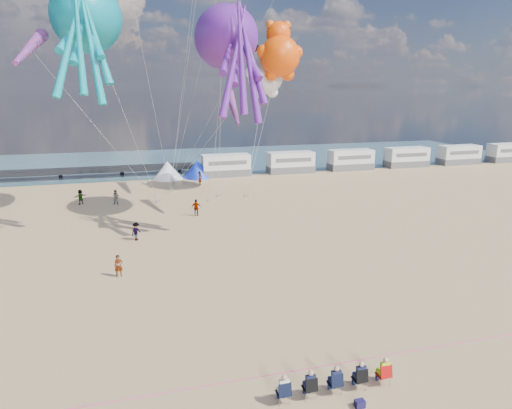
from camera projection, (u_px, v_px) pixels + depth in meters
name	position (u px, v px, depth m)	size (l,w,h in m)	color
ground	(267.00, 317.00, 24.70)	(120.00, 120.00, 0.00)	tan
water	(173.00, 161.00, 76.05)	(120.00, 120.00, 0.00)	#3B6171
motorhome_0	(226.00, 165.00, 63.20)	(6.60, 2.50, 3.00)	silver
motorhome_1	(291.00, 162.00, 65.62)	(6.60, 2.50, 3.00)	silver
motorhome_2	(351.00, 160.00, 68.05)	(6.60, 2.50, 3.00)	silver
motorhome_3	(407.00, 157.00, 70.47)	(6.60, 2.50, 3.00)	silver
motorhome_4	(459.00, 155.00, 72.89)	(6.60, 2.50, 3.00)	silver
motorhome_5	(508.00, 153.00, 75.31)	(6.60, 2.50, 3.00)	silver
tent_white	(168.00, 170.00, 61.23)	(4.00, 4.00, 2.40)	white
tent_blue	(197.00, 169.00, 62.25)	(4.00, 4.00, 2.40)	#1933CC
spectator_row	(335.00, 379.00, 18.43)	(6.10, 0.90, 1.30)	black
cooler_navy	(360.00, 404.00, 17.71)	(0.38, 0.28, 0.30)	#181542
rope_line	(299.00, 370.00, 20.02)	(0.03, 0.03, 34.00)	#F2338C
standing_person	(119.00, 266.00, 29.75)	(0.54, 0.36, 1.49)	tan
beachgoer_1	(116.00, 197.00, 47.89)	(0.78, 0.51, 1.60)	#7F6659
beachgoer_2	(136.00, 231.00, 36.79)	(0.73, 0.57, 1.50)	#7F6659
beachgoer_3	(196.00, 208.00, 43.77)	(1.05, 0.61, 1.63)	#7F6659
beachgoer_4	(80.00, 197.00, 48.11)	(0.93, 0.39, 1.59)	#7F6659
beachgoer_5	(200.00, 178.00, 57.31)	(1.65, 0.52, 1.77)	#7F6659
sandbag_a	(158.00, 201.00, 49.04)	(0.50, 0.35, 0.22)	gray
sandbag_b	(210.00, 200.00, 49.44)	(0.50, 0.35, 0.22)	gray
sandbag_c	(246.00, 196.00, 51.53)	(0.50, 0.35, 0.22)	gray
sandbag_d	(219.00, 196.00, 51.58)	(0.50, 0.35, 0.22)	gray
sandbag_e	(170.00, 192.00, 53.61)	(0.50, 0.35, 0.22)	gray
kite_octopus_teal	(86.00, 17.00, 39.71)	(4.77, 11.12, 12.71)	#0A909F
kite_octopus_purple	(226.00, 37.00, 39.25)	(4.50, 10.51, 12.01)	#601D91
kite_panda	(265.00, 77.00, 51.33)	(4.83, 4.55, 6.83)	silver
kite_teddy_orange	(280.00, 56.00, 48.95)	(5.29, 4.98, 7.47)	#FF4C06
windsock_left	(30.00, 48.00, 35.40)	(1.10, 7.68, 7.68)	red
windsock_mid	(221.00, 62.00, 48.46)	(1.00, 6.33, 6.33)	red
windsock_right	(233.00, 108.00, 42.09)	(0.90, 5.54, 5.54)	red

